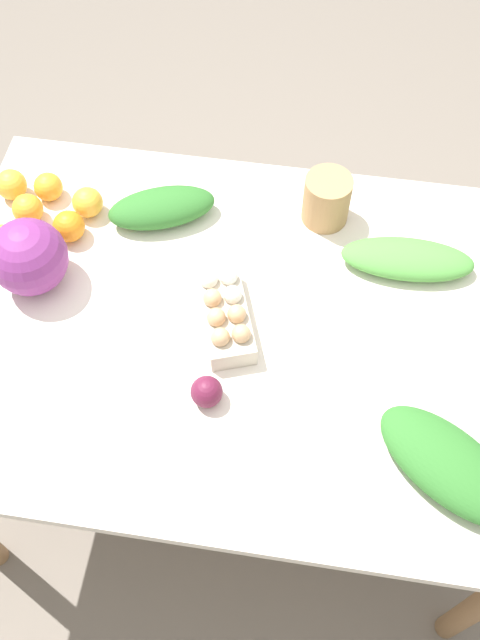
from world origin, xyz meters
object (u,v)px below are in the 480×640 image
object	(u,v)px
greens_bunch_dandelion	(407,259)
orange_4	(88,202)
orange_5	(11,185)
orange_2	(3,238)
orange_3	(69,226)
orange_0	(28,209)
greens_bunch_beet_tops	(449,465)
paper_bag	(327,199)
greens_bunch_scallion	(162,208)
orange_1	(48,187)
cabbage_purple	(29,257)
beet_root	(207,392)
egg_carton	(225,313)

from	to	relation	value
greens_bunch_dandelion	orange_4	world-z (taller)	orange_4
orange_5	orange_2	bearing A→B (deg)	101.34
orange_2	orange_3	distance (m)	0.16
orange_0	orange_5	size ratio (longest dim) A/B	0.98
greens_bunch_beet_tops	orange_3	size ratio (longest dim) A/B	4.18
paper_bag	greens_bunch_dandelion	size ratio (longest dim) A/B	0.42
greens_bunch_scallion	orange_5	xyz separation A→B (m)	(0.41, -0.02, 0.00)
greens_bunch_beet_tops	orange_5	world-z (taller)	same
paper_bag	orange_1	xyz separation A→B (m)	(0.73, 0.04, -0.03)
paper_bag	orange_0	distance (m)	0.77
greens_bunch_scallion	cabbage_purple	bearing A→B (deg)	42.23
greens_bunch_scallion	orange_2	size ratio (longest dim) A/B	3.97
greens_bunch_dandelion	orange_5	world-z (taller)	orange_5
greens_bunch_beet_tops	beet_root	size ratio (longest dim) A/B	4.71
egg_carton	paper_bag	xyz separation A→B (m)	(-0.20, -0.36, 0.03)
orange_4	orange_5	world-z (taller)	orange_5
greens_bunch_dandelion	orange_0	size ratio (longest dim) A/B	4.13
greens_bunch_dandelion	orange_0	world-z (taller)	orange_0
cabbage_purple	greens_bunch_scallion	world-z (taller)	cabbage_purple
orange_2	greens_bunch_scallion	bearing A→B (deg)	-157.72
beet_root	orange_3	size ratio (longest dim) A/B	0.89
greens_bunch_beet_tops	cabbage_purple	bearing A→B (deg)	-19.23
paper_bag	greens_bunch_beet_tops	distance (m)	0.73
orange_1	orange_3	bearing A→B (deg)	126.67
beet_root	orange_0	xyz separation A→B (m)	(0.55, -0.44, 0.00)
orange_0	orange_4	size ratio (longest dim) A/B	0.99
orange_2	orange_3	world-z (taller)	orange_3
orange_5	egg_carton	bearing A→B (deg)	153.44
orange_5	beet_root	bearing A→B (deg)	140.02
orange_2	orange_3	size ratio (longest dim) A/B	0.86
paper_bag	orange_3	distance (m)	0.66
orange_5	orange_4	bearing A→B (deg)	172.36
greens_bunch_scallion	orange_2	distance (m)	0.40
orange_2	orange_5	world-z (taller)	orange_5
egg_carton	greens_bunch_scallion	size ratio (longest dim) A/B	0.98
beet_root	orange_5	size ratio (longest dim) A/B	0.89
beet_root	orange_0	size ratio (longest dim) A/B	0.91
paper_bag	orange_3	xyz separation A→B (m)	(0.64, 0.16, -0.03)
greens_bunch_scallion	orange_1	bearing A→B (deg)	-4.83
greens_bunch_beet_tops	orange_4	world-z (taller)	same
beet_root	orange_3	distance (m)	0.58
beet_root	orange_1	xyz separation A→B (m)	(0.52, -0.52, 0.00)
egg_carton	greens_bunch_beet_tops	size ratio (longest dim) A/B	0.81
greens_bunch_beet_tops	orange_0	bearing A→B (deg)	-26.42
orange_5	orange_3	bearing A→B (deg)	148.98
beet_root	orange_4	size ratio (longest dim) A/B	0.90
paper_bag	orange_0	size ratio (longest dim) A/B	1.73
greens_bunch_dandelion	orange_1	distance (m)	0.95
orange_0	paper_bag	bearing A→B (deg)	-170.78
greens_bunch_beet_tops	greens_bunch_scallion	bearing A→B (deg)	-38.85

